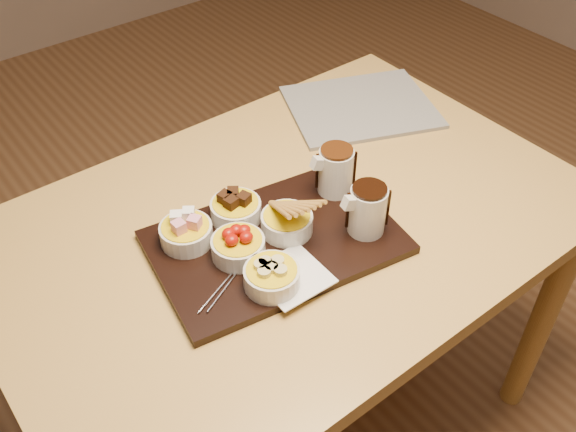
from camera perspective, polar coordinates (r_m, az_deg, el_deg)
ground at (r=1.88m, az=0.13°, el=-17.28°), size 5.00×5.00×0.00m
dining_table at (r=1.36m, az=0.18°, el=-3.23°), size 1.20×0.80×0.75m
serving_board at (r=1.23m, az=-1.11°, el=-2.34°), size 0.50×0.37×0.02m
napkin at (r=1.15m, az=0.33°, el=-5.36°), size 0.12×0.12×0.00m
bowl_marshmallows at (r=1.22m, az=-9.03°, el=-1.57°), size 0.10×0.10×0.04m
bowl_cake at (r=1.26m, az=-4.65°, el=0.49°), size 0.10×0.10×0.04m
bowl_strawberries at (r=1.18m, az=-4.45°, el=-2.82°), size 0.10×0.10×0.04m
bowl_biscotti at (r=1.23m, az=-0.10°, el=-0.65°), size 0.10×0.10×0.04m
bowl_bananas at (r=1.13m, az=-1.45°, el=-5.48°), size 0.10×0.10×0.04m
pitcher_dark_chocolate at (r=1.22m, az=7.07°, el=0.50°), size 0.08×0.08×0.10m
pitcher_milk_chocolate at (r=1.30m, az=4.25°, el=3.98°), size 0.08×0.08×0.10m
fondue_skewers at (r=1.17m, az=-4.33°, el=-4.27°), size 0.13×0.25×0.01m
newspaper at (r=1.62m, az=6.48°, el=9.61°), size 0.43×0.39×0.01m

